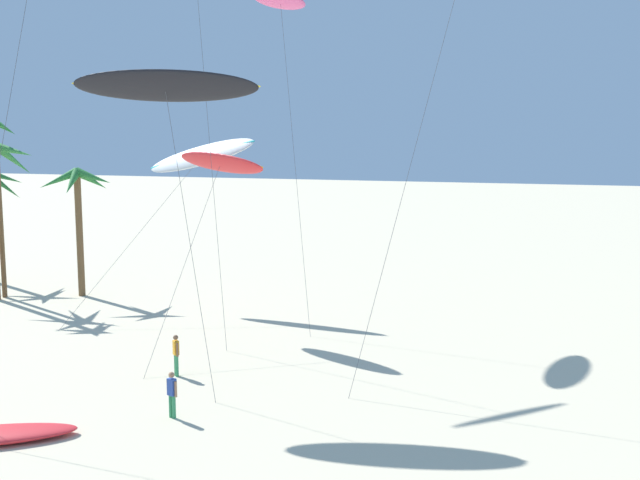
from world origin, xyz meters
The scene contains 7 objects.
palm_tree_3 centered at (-17.25, 38.74, 6.20)m, with size 4.15×4.28×7.82m.
flying_kite_0 centered at (-9.45, 39.51, 8.57)m, with size 7.50×9.38×10.08m.
flying_kite_2 centered at (-4.60, 26.57, 11.75)m, with size 7.66×4.00×12.55m.
flying_kite_6 centered at (-5.84, 34.27, 8.42)m, with size 5.98×10.45×9.23m.
flying_kite_7 centered at (-4.48, 39.40, 16.93)m, with size 4.60×8.15×17.41m.
person_foreground_walker centered at (-4.34, 26.41, 0.95)m, with size 0.38×0.40×1.73m.
person_near_left centered at (-2.25, 22.16, 0.91)m, with size 0.48×0.30×1.66m.
Camera 1 is at (10.57, -1.26, 10.02)m, focal length 43.69 mm.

